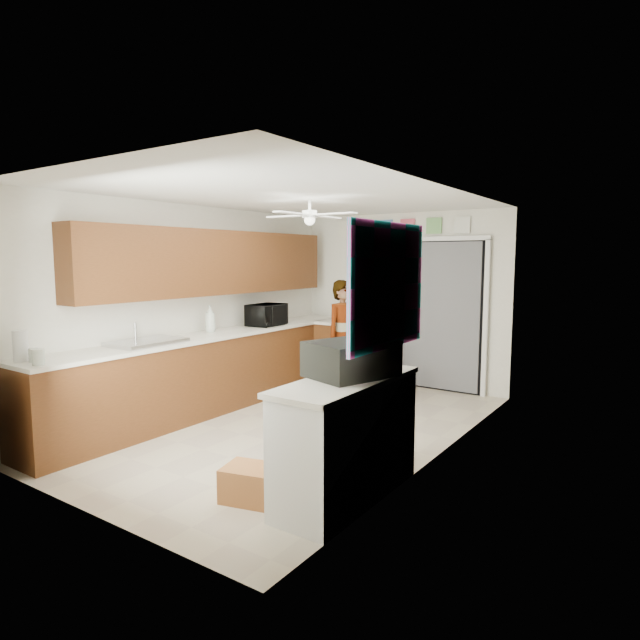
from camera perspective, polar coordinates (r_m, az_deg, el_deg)
The scene contains 41 objects.
floor at distance 6.04m, azimuth -2.18°, elevation -11.27°, with size 5.00×5.00×0.00m, color #B8A794.
ceiling at distance 5.78m, azimuth -2.30°, elevation 13.01°, with size 5.00×5.00×0.00m, color white.
wall_back at distance 7.92m, azimuth 8.61°, elevation 2.17°, with size 3.20×3.20×0.00m, color white.
wall_front at distance 4.07m, azimuth -23.71°, elevation -2.50°, with size 3.20×3.20×0.00m, color white.
wall_left at distance 6.85m, azimuth -13.05°, elevation 1.39°, with size 5.00×5.00×0.00m, color white.
wall_right at distance 5.00m, azimuth 12.65°, elevation -0.50°, with size 5.00×5.00×0.00m, color white.
left_base_cabinets at distance 6.76m, azimuth -11.14°, elevation -5.51°, with size 0.60×4.80×0.90m, color brown.
left_countertop at distance 6.67m, azimuth -11.17°, elevation -1.57°, with size 0.62×4.80×0.04m, color white.
upper_cabinets at distance 6.85m, azimuth -11.02°, elevation 6.04°, with size 0.32×4.00×0.80m, color brown.
sink_basin at distance 6.01m, azimuth -17.99°, elevation -2.32°, with size 0.50×0.76×0.06m, color silver.
faucet at distance 6.15m, azimuth -19.10°, elevation -1.27°, with size 0.03×0.03×0.22m, color silver.
peninsula_base at distance 7.82m, azimuth 3.60°, elevation -3.74°, with size 1.00×0.60×0.90m, color brown.
peninsula_top at distance 7.75m, azimuth 3.63°, elevation -0.32°, with size 1.04×0.64×0.04m, color white.
back_opening_recess at distance 7.81m, azimuth 10.14°, elevation 0.60°, with size 2.00×0.06×2.10m, color black.
curtain_panel at distance 7.77m, azimuth 10.02°, elevation 0.58°, with size 1.90×0.03×2.05m, color slate.
door_trim_left at distance 8.25m, azimuth 3.59°, elevation 1.01°, with size 0.06×0.04×2.10m, color white.
door_trim_right at distance 7.42m, azimuth 17.24°, elevation 0.10°, with size 0.06×0.04×2.10m, color white.
door_trim_head at distance 7.74m, azimuth 10.21°, elevation 8.48°, with size 2.10×0.04×0.06m, color white.
header_frame_0 at distance 8.16m, azimuth 4.80°, elevation 9.73°, with size 0.22×0.02×0.22m, color #DED84A.
header_frame_1 at distance 8.00m, azimuth 7.01°, elevation 9.77°, with size 0.22×0.02×0.22m, color #4675BD.
header_frame_2 at distance 7.84m, azimuth 9.32°, elevation 9.79°, with size 0.22×0.02×0.22m, color #D44F65.
header_frame_3 at distance 7.68m, azimuth 12.06°, elevation 9.80°, with size 0.22×0.02×0.22m, color #6DAA61.
header_frame_4 at distance 7.54m, azimuth 14.92°, elevation 9.79°, with size 0.22×0.02×0.22m, color silver.
route66_sign at distance 8.34m, azimuth 2.68°, elevation 9.68°, with size 0.22×0.02×0.26m, color silver.
right_counter_base at distance 4.24m, azimuth 2.93°, elevation -12.76°, with size 0.50×1.40×0.90m, color white.
right_counter_top at distance 4.11m, azimuth 2.85°, elevation -6.55°, with size 0.54×1.44×0.04m, color white.
abstract_painting at distance 4.07m, azimuth 7.28°, elevation 3.66°, with size 0.03×1.15×0.95m, color #FF5DE4.
ceiling_fan at distance 5.93m, azimuth -1.11°, elevation 11.12°, with size 1.14×1.14×0.24m, color white.
microwave at distance 7.30m, azimuth -5.73°, elevation 0.55°, with size 0.53×0.36×0.29m, color black.
soap_bottle at distance 6.78m, azimuth -11.63°, elevation 0.16°, with size 0.13×0.13×0.34m, color silver.
jar_a at distance 5.20m, azimuth -27.85°, elevation -3.52°, with size 0.10×0.10×0.14m, color silver.
jar_b at distance 5.36m, azimuth -28.23°, elevation -3.35°, with size 0.08×0.08×0.12m, color silver.
paper_towel_roll at distance 5.45m, azimuth -29.32°, elevation -2.43°, with size 0.13×0.13×0.28m, color white.
suitcase at distance 4.18m, azimuth 3.37°, elevation -4.14°, with size 0.48×0.64×0.28m, color black.
suitcase_rim at distance 4.20m, azimuth 3.36°, elevation -5.61°, with size 0.44×0.58×0.02m, color yellow.
suitcase_lid at distance 4.38m, azimuth 5.34°, elevation -0.33°, with size 0.42×0.03×0.50m, color black.
cardboard_box at distance 4.32m, azimuth -7.30°, elevation -16.92°, with size 0.43×0.32×0.27m, color #9F5832.
navy_crate at distance 4.74m, azimuth -1.63°, elevation -15.14°, with size 0.33×0.27×0.20m, color black.
cabinet_door_panel at distance 6.82m, azimuth 6.57°, elevation -6.93°, with size 0.35×0.03×0.52m, color brown.
man at distance 7.33m, azimuth 2.58°, elevation -1.82°, with size 0.57×0.37×1.56m, color white.
dog at distance 6.39m, azimuth -0.84°, elevation -8.30°, with size 0.23×0.53×0.42m, color black.
Camera 1 is at (3.43, -4.61, 1.86)m, focal length 30.00 mm.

